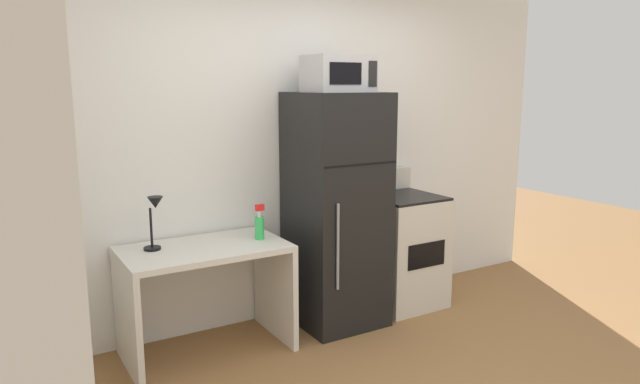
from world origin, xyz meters
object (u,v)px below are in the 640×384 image
Objects in this scene: desk at (205,280)px; desk_lamp at (154,214)px; spray_bottle at (259,225)px; microwave at (338,74)px; refrigerator at (336,210)px; oven_range at (402,249)px.

desk is 3.08× the size of desk_lamp.
desk_lamp is at bearing 171.08° from spray_bottle.
microwave reaches higher than spray_bottle.
refrigerator is 1.01m from microwave.
desk_lamp is 1.61m from microwave.
refrigerator is 3.82× the size of microwave.
spray_bottle is 1.37m from oven_range.
desk is at bearing 179.86° from refrigerator.
refrigerator is 0.78m from oven_range.
microwave is at bearing -176.04° from oven_range.
refrigerator is at bearing -177.86° from oven_range.
desk is 1.71m from oven_range.
refrigerator reaches higher than oven_range.
desk_lamp is at bearing 178.28° from oven_range.
refrigerator is (1.04, -0.00, 0.36)m from desk.
oven_range is at bearing 2.14° from refrigerator.
oven_range is (0.66, 0.05, -1.42)m from microwave.
oven_range is at bearing 0.74° from desk.
microwave is (0.00, -0.02, 1.01)m from refrigerator.
refrigerator reaches higher than spray_bottle.
desk_lamp reaches higher than oven_range.
desk is 0.52m from spray_bottle.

